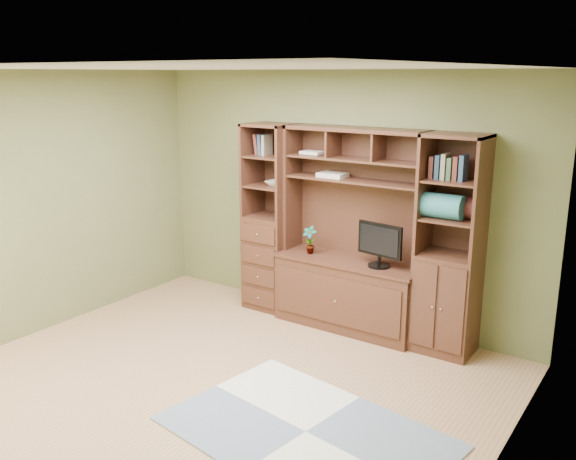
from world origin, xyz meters
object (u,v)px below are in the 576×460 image
Objects in this scene: center_hutch at (349,232)px; monitor at (380,237)px; left_tower at (270,218)px; right_tower at (450,246)px.

center_hutch is 0.36m from monitor.
left_tower is 1.00× the size of right_tower.
center_hutch is 3.43× the size of monitor.
right_tower is (1.02, 0.04, 0.00)m from center_hutch.
center_hutch is at bearing -2.29° from left_tower.
center_hutch and right_tower have the same top height.
monitor is at bearing -5.57° from center_hutch.
right_tower is at bearing 15.11° from monitor.
center_hutch and left_tower have the same top height.
monitor is at bearing -173.58° from right_tower.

